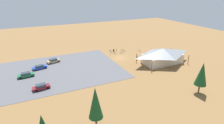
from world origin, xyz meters
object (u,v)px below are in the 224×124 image
object	(u,v)px
pine_west	(202,74)
bicycle_green_edge_north	(158,52)
bicycle_purple_by_bin	(121,52)
car_tan_aisle_side	(53,61)
car_green_mid_lot	(26,75)
bicycle_white_near_porch	(139,50)
bicycle_black_edge_south	(151,49)
bicycle_yellow_yard_front	(122,50)
bike_pavilion	(163,55)
bicycle_red_back_row	(116,50)
visitor_at_bikes	(137,57)
trash_bin	(114,50)
pine_far_west	(95,103)
car_maroon_back_corner	(41,87)
lot_sign	(110,52)
bicycle_orange_lone_west	(115,53)
car_blue_front_row	(40,67)
bicycle_teal_yard_right	(112,52)
bicycle_silver_trailside	(125,51)

from	to	relation	value
pine_west	bicycle_green_edge_north	xyz separation A→B (m)	(-11.09, -29.75, -4.82)
bicycle_purple_by_bin	car_tan_aisle_side	world-z (taller)	car_tan_aisle_side
car_green_mid_lot	car_tan_aisle_side	bearing A→B (deg)	-136.91
bicycle_white_near_porch	bicycle_black_edge_south	bearing A→B (deg)	176.19
bicycle_yellow_yard_front	car_green_mid_lot	bearing A→B (deg)	15.59
bike_pavilion	bicycle_green_edge_north	distance (m)	12.07
bicycle_red_back_row	visitor_at_bikes	world-z (taller)	visitor_at_bikes
bicycle_green_edge_north	bicycle_yellow_yard_front	size ratio (longest dim) A/B	0.83
bicycle_purple_by_bin	bicycle_yellow_yard_front	size ratio (longest dim) A/B	1.06
trash_bin	bicycle_green_edge_north	size ratio (longest dim) A/B	0.65
bike_pavilion	pine_far_west	xyz separation A→B (m)	(32.09, 21.04, 2.62)
bicycle_green_edge_north	bicycle_black_edge_south	size ratio (longest dim) A/B	1.01
bicycle_purple_by_bin	car_maroon_back_corner	xyz separation A→B (m)	(31.97, 16.78, 0.37)
bicycle_white_near_porch	lot_sign	bearing A→B (deg)	-3.06
lot_sign	bicycle_orange_lone_west	bearing A→B (deg)	-168.37
bike_pavilion	car_green_mid_lot	size ratio (longest dim) A/B	3.39
car_maroon_back_corner	car_blue_front_row	bearing A→B (deg)	-93.29
bicycle_teal_yard_right	car_maroon_back_corner	size ratio (longest dim) A/B	0.36
bike_pavilion	bicycle_black_edge_south	bearing A→B (deg)	-112.50
lot_sign	bicycle_black_edge_south	bearing A→B (deg)	176.71
car_green_mid_lot	visitor_at_bikes	distance (m)	37.05
bicycle_red_back_row	car_maroon_back_corner	distance (m)	37.40
bicycle_white_near_porch	trash_bin	bearing A→B (deg)	-25.37
bicycle_green_edge_north	bicycle_black_edge_south	bearing A→B (deg)	-83.71
bicycle_red_back_row	car_green_mid_lot	bearing A→B (deg)	17.25
visitor_at_bikes	car_blue_front_row	bearing A→B (deg)	-10.45
bicycle_red_back_row	visitor_at_bikes	distance (m)	12.54
car_green_mid_lot	visitor_at_bikes	xyz separation A→B (m)	(-37.02, 1.52, 0.19)
pine_west	bicycle_purple_by_bin	xyz separation A→B (m)	(3.13, -35.07, -4.82)
pine_far_west	visitor_at_bikes	xyz separation A→B (m)	(-25.90, -27.39, -4.67)
bike_pavilion	car_tan_aisle_side	size ratio (longest dim) A/B	3.32
bicycle_red_back_row	car_tan_aisle_side	bearing A→B (deg)	5.26
bicycle_purple_by_bin	car_maroon_back_corner	distance (m)	36.11
lot_sign	car_tan_aisle_side	xyz separation A→B (m)	(21.31, -1.10, -0.67)
bicycle_yellow_yard_front	bicycle_white_near_porch	bearing A→B (deg)	148.41
lot_sign	pine_far_west	distance (m)	41.23
trash_bin	pine_far_west	world-z (taller)	pine_far_west
lot_sign	bicycle_black_edge_south	xyz separation A→B (m)	(-18.75, 1.08, -1.05)
visitor_at_bikes	pine_west	bearing A→B (deg)	93.10
pine_west	bicycle_yellow_yard_front	distance (m)	38.39
bicycle_red_back_row	bicycle_green_edge_north	world-z (taller)	bicycle_green_edge_north
pine_far_west	car_blue_front_row	size ratio (longest dim) A/B	1.86
lot_sign	car_blue_front_row	bearing A→B (deg)	6.09
bicycle_black_edge_south	car_tan_aisle_side	bearing A→B (deg)	-3.11
car_tan_aisle_side	visitor_at_bikes	xyz separation A→B (m)	(-28.00, 9.96, 0.19)
bicycle_white_near_porch	bicycle_orange_lone_west	bearing A→B (deg)	-6.26
bicycle_yellow_yard_front	bicycle_black_edge_south	world-z (taller)	bicycle_black_edge_south
car_green_mid_lot	bicycle_green_edge_north	bearing A→B (deg)	-177.60
bicycle_green_edge_north	bicycle_silver_trailside	distance (m)	13.71
trash_bin	bicycle_green_edge_north	bearing A→B (deg)	150.00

